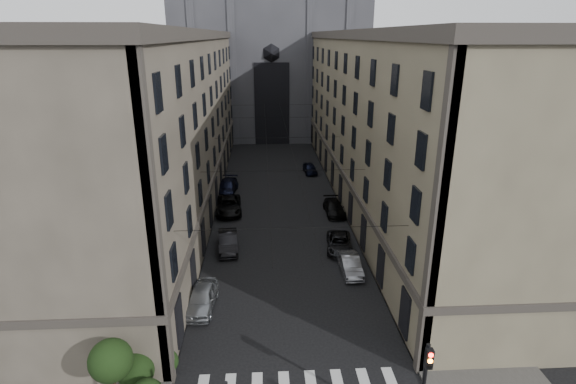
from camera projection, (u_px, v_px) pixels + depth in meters
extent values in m
cube|color=#383533|center=(189.00, 199.00, 53.04)|extent=(7.00, 80.00, 0.15)
cube|color=#383533|center=(365.00, 195.00, 54.16)|extent=(7.00, 80.00, 0.15)
cube|color=#4A4338|center=(156.00, 124.00, 49.93)|extent=(13.00, 60.00, 18.00)
cube|color=#38332D|center=(148.00, 35.00, 46.82)|extent=(13.60, 60.60, 0.90)
cube|color=#38332D|center=(160.00, 165.00, 51.51)|extent=(13.40, 60.30, 0.50)
cube|color=brown|center=(395.00, 121.00, 51.37)|extent=(13.00, 60.00, 18.00)
cube|color=#38332D|center=(402.00, 35.00, 48.27)|extent=(13.60, 60.60, 0.90)
cube|color=#38332D|center=(392.00, 162.00, 52.96)|extent=(13.40, 60.30, 0.50)
cube|color=#2D2D33|center=(270.00, 54.00, 85.42)|extent=(34.00, 22.00, 30.00)
cube|color=black|center=(272.00, 104.00, 77.65)|extent=(6.00, 0.30, 14.00)
cube|color=black|center=(429.00, 359.00, 20.16)|extent=(0.34, 0.30, 1.00)
cylinder|color=#FF0C07|center=(431.00, 355.00, 19.90)|extent=(0.22, 0.05, 0.22)
cylinder|color=orange|center=(430.00, 361.00, 20.01)|extent=(0.22, 0.05, 0.22)
cylinder|color=black|center=(429.00, 367.00, 20.11)|extent=(0.22, 0.05, 0.22)
sphere|color=black|center=(136.00, 371.00, 24.32)|extent=(2.00, 2.00, 2.00)
sphere|color=black|center=(166.00, 362.00, 25.43)|extent=(1.40, 1.40, 1.40)
sphere|color=black|center=(111.00, 360.00, 22.46)|extent=(2.20, 2.20, 2.20)
cylinder|color=black|center=(293.00, 228.00, 26.65)|extent=(14.00, 0.03, 0.03)
cylinder|color=black|center=(283.00, 171.00, 37.95)|extent=(14.00, 0.03, 0.03)
cylinder|color=black|center=(278.00, 138.00, 50.20)|extent=(14.00, 0.03, 0.03)
cylinder|color=black|center=(275.00, 118.00, 62.45)|extent=(14.00, 0.03, 0.03)
cylinder|color=black|center=(272.00, 105.00, 73.76)|extent=(14.00, 0.03, 0.03)
cylinder|color=black|center=(266.00, 139.00, 51.21)|extent=(0.03, 60.00, 0.03)
cylinder|color=black|center=(289.00, 139.00, 51.35)|extent=(0.03, 60.00, 0.03)
imported|color=gray|center=(202.00, 298.00, 31.66)|extent=(2.24, 4.87, 1.62)
imported|color=black|center=(228.00, 242.00, 40.31)|extent=(2.10, 4.92, 1.58)
imported|color=black|center=(229.00, 205.00, 48.89)|extent=(3.09, 6.00, 1.62)
imported|color=black|center=(227.00, 187.00, 54.84)|extent=(2.86, 5.73, 1.60)
imported|color=gray|center=(350.00, 265.00, 36.47)|extent=(1.56, 4.27, 1.40)
imported|color=black|center=(339.00, 243.00, 40.36)|extent=(2.75, 4.99, 1.32)
imported|color=black|center=(334.00, 208.00, 48.48)|extent=(2.06, 4.86, 1.40)
imported|color=black|center=(310.00, 168.00, 62.90)|extent=(1.92, 4.19, 1.39)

